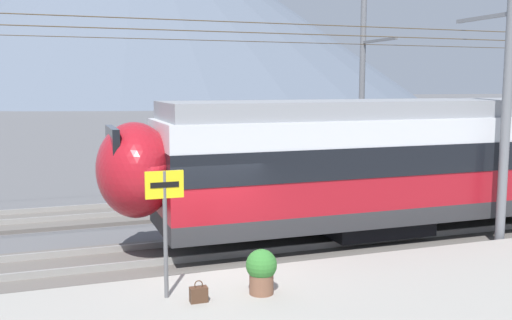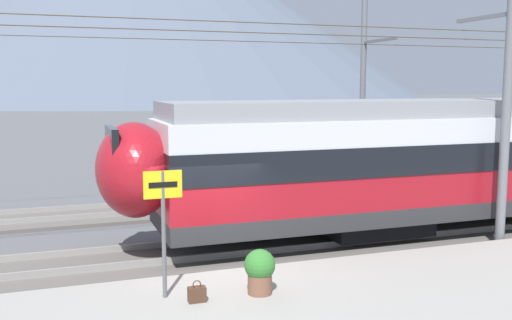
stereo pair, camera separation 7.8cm
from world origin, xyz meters
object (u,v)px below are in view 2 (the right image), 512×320
Objects in this scene: handbag_near_sign at (197,294)px; potted_plant_platform_edge at (260,269)px; catenary_mast_far_side at (365,88)px; catenary_mast_mid at (504,88)px; platform_sign at (163,205)px.

potted_plant_platform_edge is (1.22, 0.02, 0.34)m from handbag_near_sign.
handbag_near_sign is at bearing -179.00° from potted_plant_platform_edge.
potted_plant_platform_edge is (-8.66, -11.37, -3.28)m from catenary_mast_far_side.
catenary_mast_mid is at bearing 15.57° from potted_plant_platform_edge.
potted_plant_platform_edge reaches higher than handbag_near_sign.
platform_sign is at bearing 140.17° from handbag_near_sign.
catenary_mast_far_side reaches higher than platform_sign.
handbag_near_sign is 1.27m from potted_plant_platform_edge.
catenary_mast_far_side is (1.35, 9.33, -0.08)m from catenary_mast_mid.
catenary_mast_mid is 118.02× the size of handbag_near_sign.
handbag_near_sign is at bearing -166.43° from catenary_mast_mid.
catenary_mast_mid is at bearing 13.57° from handbag_near_sign.
platform_sign is 2.77× the size of potted_plant_platform_edge.
catenary_mast_mid reaches higher than catenary_mast_far_side.
catenary_mast_mid is 8.30m from potted_plant_platform_edge.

